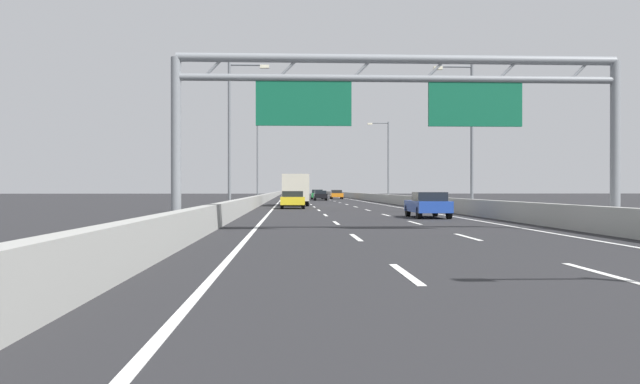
{
  "coord_description": "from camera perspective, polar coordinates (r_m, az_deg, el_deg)",
  "views": [
    {
      "loc": [
        -3.9,
        0.67,
        1.55
      ],
      "look_at": [
        -1.1,
        61.95,
        1.28
      ],
      "focal_mm": 36.86,
      "sensor_mm": 36.0,
      "label": 1
    }
  ],
  "objects": [
    {
      "name": "barrier_right",
      "position": [
        109.87,
        3.03,
        -0.31
      ],
      "size": [
        0.45,
        220.0,
        0.95
      ],
      "color": "#9E9E99",
      "rests_on": "ground_plane"
    },
    {
      "name": "lane_dash_right_8",
      "position": [
        75.06,
        1.74,
        -0.93
      ],
      "size": [
        0.16,
        3.0,
        0.01
      ],
      "primitive_type": "cube",
      "color": "white",
      "rests_on": "ground_plane"
    },
    {
      "name": "lane_dash_right_17",
      "position": [
        155.94,
        -0.52,
        -0.32
      ],
      "size": [
        0.16,
        3.0,
        0.01
      ],
      "primitive_type": "cube",
      "color": "white",
      "rests_on": "ground_plane"
    },
    {
      "name": "streetlamp_left_far",
      "position": [
        77.16,
        -5.27,
        3.11
      ],
      "size": [
        2.58,
        0.28,
        9.5
      ],
      "color": "slate",
      "rests_on": "ground_plane"
    },
    {
      "name": "edge_line_left",
      "position": [
        87.35,
        -3.5,
        -0.76
      ],
      "size": [
        0.16,
        176.0,
        0.01
      ],
      "primitive_type": "cube",
      "color": "white",
      "rests_on": "ground_plane"
    },
    {
      "name": "lane_dash_left_17",
      "position": [
        155.85,
        -1.84,
        -0.32
      ],
      "size": [
        0.16,
        3.0,
        0.01
      ],
      "primitive_type": "cube",
      "color": "white",
      "rests_on": "ground_plane"
    },
    {
      "name": "barrier_left",
      "position": [
        109.38,
        -4.19,
        -0.31
      ],
      "size": [
        0.45,
        220.0,
        0.95
      ],
      "color": "#9E9E99",
      "rests_on": "ground_plane"
    },
    {
      "name": "ground_plane",
      "position": [
        99.42,
        -0.37,
        -0.64
      ],
      "size": [
        260.0,
        260.0,
        0.0
      ],
      "primitive_type": "plane",
      "color": "#262628"
    },
    {
      "name": "lane_dash_left_2",
      "position": [
        20.99,
        3.14,
        -3.96
      ],
      "size": [
        0.16,
        3.0,
        0.01
      ],
      "primitive_type": "cube",
      "color": "white",
      "rests_on": "ground_plane"
    },
    {
      "name": "lane_dash_right_13",
      "position": [
        119.98,
        0.11,
        -0.49
      ],
      "size": [
        0.16,
        3.0,
        0.01
      ],
      "primitive_type": "cube",
      "color": "white",
      "rests_on": "ground_plane"
    },
    {
      "name": "lane_dash_right_3",
      "position": [
        30.41,
        8.2,
        -2.66
      ],
      "size": [
        0.16,
        3.0,
        0.01
      ],
      "primitive_type": "cube",
      "color": "white",
      "rests_on": "ground_plane"
    },
    {
      "name": "box_truck",
      "position": [
        61.55,
        -2.17,
        0.31
      ],
      "size": [
        2.42,
        8.27,
        2.9
      ],
      "color": "silver",
      "rests_on": "ground_plane"
    },
    {
      "name": "lane_dash_left_4",
      "position": [
        38.92,
        0.48,
        -2.02
      ],
      "size": [
        0.16,
        3.0,
        0.01
      ],
      "primitive_type": "cube",
      "color": "white",
      "rests_on": "ground_plane"
    },
    {
      "name": "streetlamp_right_far",
      "position": [
        77.91,
        5.78,
        3.08
      ],
      "size": [
        2.58,
        0.28,
        9.5
      ],
      "color": "slate",
      "rests_on": "ground_plane"
    },
    {
      "name": "lane_dash_right_16",
      "position": [
        146.95,
        -0.39,
        -0.35
      ],
      "size": [
        0.16,
        3.0,
        0.01
      ],
      "primitive_type": "cube",
      "color": "white",
      "rests_on": "ground_plane"
    },
    {
      "name": "lane_dash_left_8",
      "position": [
        74.88,
        -1.01,
        -0.93
      ],
      "size": [
        0.16,
        3.0,
        0.01
      ],
      "primitive_type": "cube",
      "color": "white",
      "rests_on": "ground_plane"
    },
    {
      "name": "lane_dash_left_3",
      "position": [
        29.94,
        1.41,
        -2.7
      ],
      "size": [
        0.16,
        3.0,
        0.01
      ],
      "primitive_type": "cube",
      "color": "white",
      "rests_on": "ground_plane"
    },
    {
      "name": "streetlamp_right_mid",
      "position": [
        43.07,
        12.75,
        5.37
      ],
      "size": [
        2.58,
        0.28,
        9.5
      ],
      "color": "slate",
      "rests_on": "ground_plane"
    },
    {
      "name": "white_car",
      "position": [
        116.93,
        -2.4,
        -0.15
      ],
      "size": [
        1.78,
        4.19,
        1.42
      ],
      "color": "silver",
      "rests_on": "ground_plane"
    },
    {
      "name": "yellow_car",
      "position": [
        52.71,
        -2.4,
        -0.65
      ],
      "size": [
        1.9,
        4.44,
        1.39
      ],
      "color": "yellow",
      "rests_on": "ground_plane"
    },
    {
      "name": "lane_dash_left_15",
      "position": [
        137.86,
        -1.74,
        -0.39
      ],
      "size": [
        0.16,
        3.0,
        0.01
      ],
      "primitive_type": "cube",
      "color": "white",
      "rests_on": "ground_plane"
    },
    {
      "name": "blue_car",
      "position": [
        35.89,
        9.35,
        -1.08
      ],
      "size": [
        1.78,
        4.33,
        1.39
      ],
      "color": "#2347AD",
      "rests_on": "ground_plane"
    },
    {
      "name": "lane_dash_right_4",
      "position": [
        39.28,
        5.73,
        -2.0
      ],
      "size": [
        0.16,
        3.0,
        0.01
      ],
      "primitive_type": "cube",
      "color": "white",
      "rests_on": "ground_plane"
    },
    {
      "name": "lane_dash_right_11",
      "position": [
        102.0,
        0.59,
        -0.62
      ],
      "size": [
        0.16,
        3.0,
        0.01
      ],
      "primitive_type": "cube",
      "color": "white",
      "rests_on": "ground_plane"
    },
    {
      "name": "lane_dash_left_1",
      "position": [
        12.11,
        7.44,
        -7.06
      ],
      "size": [
        0.16,
        3.0,
        0.01
      ],
      "primitive_type": "cube",
      "color": "white",
      "rests_on": "ground_plane"
    },
    {
      "name": "green_car",
      "position": [
        99.41,
        -0.25,
        -0.21
      ],
      "size": [
        1.81,
        4.11,
        1.48
      ],
      "color": "#1E7A38",
      "rests_on": "ground_plane"
    },
    {
      "name": "lane_dash_right_9",
      "position": [
        84.04,
        1.27,
        -0.8
      ],
      "size": [
        0.16,
        3.0,
        0.01
      ],
      "primitive_type": "cube",
      "color": "white",
      "rests_on": "ground_plane"
    },
    {
      "name": "lane_dash_right_15",
      "position": [
        137.96,
        -0.25,
        -0.39
      ],
      "size": [
        0.16,
        3.0,
        0.01
      ],
      "primitive_type": "cube",
      "color": "white",
      "rests_on": "ground_plane"
    },
    {
      "name": "lane_dash_left_9",
      "position": [
        83.87,
        -1.18,
        -0.8
      ],
      "size": [
        0.16,
        3.0,
        0.01
      ],
      "primitive_type": "cube",
      "color": "white",
      "rests_on": "ground_plane"
    },
    {
      "name": "lane_dash_right_6",
      "position": [
        57.14,
        3.11,
        -1.3
      ],
      "size": [
        0.16,
        3.0,
        0.01
      ],
      "primitive_type": "cube",
      "color": "white",
      "rests_on": "ground_plane"
    },
    {
      "name": "lane_dash_left_12",
      "position": [
        110.86,
        -1.53,
        -0.55
      ],
      "size": [
        0.16,
        3.0,
        0.01
      ],
      "primitive_type": "cube",
      "color": "white",
      "rests_on": "ground_plane"
    },
    {
      "name": "sign_gantry",
      "position": [
        23.86,
        6.7,
        8.11
      ],
      "size": [
        16.19,
        0.36,
        6.36
      ],
      "color": "gray",
      "rests_on": "ground_plane"
    },
    {
      "name": "black_car",
      "position": [
        89.31,
        0.03,
        -0.29
      ],
      "size": [
        1.72,
        4.25,
        1.35
      ],
      "color": "black",
      "rests_on": "ground_plane"
    },
    {
      "name": "lane_dash_left_6",
      "position": [
        56.89,
        -0.5,
        -1.3
      ],
      "size": [
        0.16,
        3.0,
        0.01
      ],
      "primitive_type": "cube",
      "color": "white",
      "rests_on": "ground_plane"
    },
    {
      "name": "lane_dash_left_14",
      "position": [
        128.86,
        -1.68,
        -0.44
      ],
      "size": [
        0.16,
        3.0,
        0.01
      ],
      "primitive_type": "cube",
      "color": "white",
      "rests_on": "ground_plane"
    },
    {
      "name": "lane_dash_right_12",
      "position": [
        110.99,
        0.33,
        -0.55
      ],
      "size": [
        0.16,
        3.0,
        0.01
      ],
      "primitive_type": "cube",
      "color": "white",
      "rests_on": "ground_plane"
    },
    {
      "name": "lane_dash_right_1",
      "position": [
        13.22,
        23.09,
        -6.46
      ],
      "size": [
        0.16,
        3.0,
        0.01
      ],
      "primitive_type": "cube",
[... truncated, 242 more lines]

